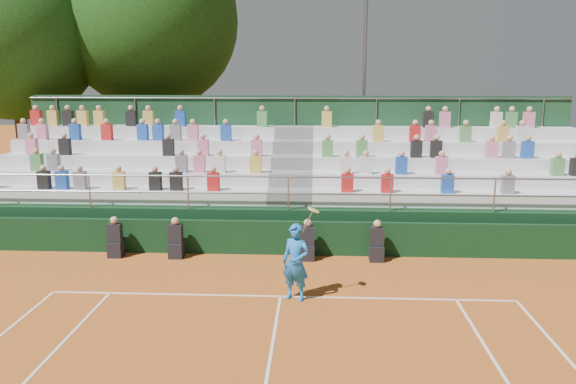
{
  "coord_description": "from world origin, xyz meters",
  "views": [
    {
      "loc": [
        0.81,
        -12.45,
        5.13
      ],
      "look_at": [
        0.0,
        3.5,
        1.8
      ],
      "focal_mm": 35.0,
      "sensor_mm": 36.0,
      "label": 1
    }
  ],
  "objects_px": {
    "tennis_player": "(296,262)",
    "tree_east": "(149,20)",
    "tree_west": "(12,32)",
    "floodlight_mast": "(364,73)"
  },
  "relations": [
    {
      "from": "tennis_player",
      "to": "tree_east",
      "type": "bearing_deg",
      "value": 118.06
    },
    {
      "from": "tennis_player",
      "to": "tree_west",
      "type": "relative_size",
      "value": 0.21
    },
    {
      "from": "floodlight_mast",
      "to": "tree_west",
      "type": "bearing_deg",
      "value": -173.71
    },
    {
      "from": "tennis_player",
      "to": "floodlight_mast",
      "type": "height_order",
      "value": "floodlight_mast"
    },
    {
      "from": "tennis_player",
      "to": "floodlight_mast",
      "type": "distance_m",
      "value": 13.72
    },
    {
      "from": "tree_east",
      "to": "floodlight_mast",
      "type": "distance_m",
      "value": 9.76
    },
    {
      "from": "floodlight_mast",
      "to": "tree_east",
      "type": "bearing_deg",
      "value": 178.15
    },
    {
      "from": "tree_west",
      "to": "floodlight_mast",
      "type": "xyz_separation_m",
      "value": [
        14.7,
        1.62,
        -1.67
      ]
    },
    {
      "from": "tree_west",
      "to": "floodlight_mast",
      "type": "bearing_deg",
      "value": 6.29
    },
    {
      "from": "tennis_player",
      "to": "tree_east",
      "type": "height_order",
      "value": "tree_east"
    }
  ]
}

